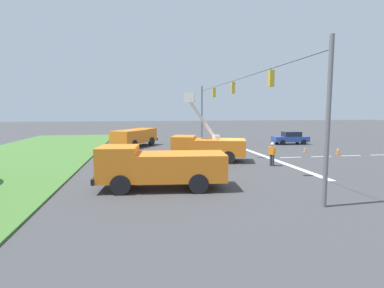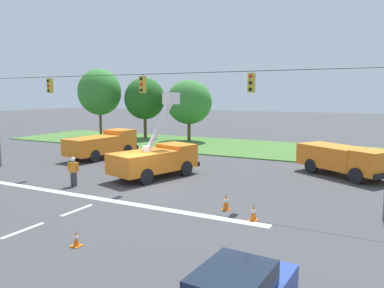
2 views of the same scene
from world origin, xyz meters
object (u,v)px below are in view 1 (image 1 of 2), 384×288
object	(u,v)px
utility_truck_support_near	(159,166)
traffic_cone_foreground_left	(338,150)
utility_truck_bucket_lift	(207,145)
utility_truck_support_far	(135,136)
traffic_cone_mid_left	(236,144)
sedan_blue	(290,138)
road_worker	(272,153)
traffic_cone_foreground_right	(305,149)
traffic_cone_mid_right	(233,146)

from	to	relation	value
utility_truck_support_near	traffic_cone_foreground_left	xyz separation A→B (m)	(9.84, -17.56, -0.87)
utility_truck_bucket_lift	utility_truck_support_far	bearing A→B (deg)	28.60
traffic_cone_foreground_left	traffic_cone_mid_left	world-z (taller)	traffic_cone_foreground_left
utility_truck_support_far	sedan_blue	world-z (taller)	utility_truck_support_far
road_worker	traffic_cone_foreground_left	world-z (taller)	road_worker
utility_truck_support_near	utility_truck_bucket_lift	bearing A→B (deg)	-28.19
utility_truck_bucket_lift	utility_truck_support_near	xyz separation A→B (m)	(-8.23, 4.41, -0.06)
utility_truck_support_far	utility_truck_support_near	bearing A→B (deg)	-175.30
utility_truck_support_near	road_worker	world-z (taller)	utility_truck_support_near
utility_truck_support_near	traffic_cone_foreground_left	world-z (taller)	utility_truck_support_near
traffic_cone_foreground_right	traffic_cone_mid_right	world-z (taller)	traffic_cone_mid_right
traffic_cone_mid_left	road_worker	bearing A→B (deg)	175.17
utility_truck_bucket_lift	traffic_cone_mid_left	bearing A→B (deg)	-32.14
sedan_blue	traffic_cone_foreground_right	world-z (taller)	sedan_blue
road_worker	utility_truck_support_near	bearing A→B (deg)	120.75
sedan_blue	road_worker	size ratio (longest dim) A/B	2.49
utility_truck_bucket_lift	utility_truck_support_near	bearing A→B (deg)	151.81
utility_truck_bucket_lift	traffic_cone_mid_left	distance (m)	10.01
utility_truck_support_near	traffic_cone_foreground_right	distance (m)	19.41
traffic_cone_mid_left	sedan_blue	bearing A→B (deg)	-75.22
utility_truck_bucket_lift	traffic_cone_foreground_right	distance (m)	11.57
utility_truck_support_far	road_worker	xyz separation A→B (m)	(-14.01, -10.32, -0.20)
utility_truck_bucket_lift	utility_truck_support_near	world-z (taller)	utility_truck_bucket_lift
traffic_cone_foreground_right	traffic_cone_mid_left	bearing A→B (deg)	49.50
road_worker	traffic_cone_mid_right	world-z (taller)	road_worker
traffic_cone_foreground_left	traffic_cone_mid_right	size ratio (longest dim) A/B	0.93
utility_truck_support_near	traffic_cone_mid_right	distance (m)	17.48
sedan_blue	traffic_cone_mid_left	xyz separation A→B (m)	(-2.02, 7.67, -0.43)
utility_truck_support_far	traffic_cone_foreground_right	distance (m)	18.49
utility_truck_support_near	traffic_cone_foreground_left	size ratio (longest dim) A/B	9.47
road_worker	traffic_cone_mid_right	size ratio (longest dim) A/B	2.25
traffic_cone_foreground_left	traffic_cone_mid_left	size ratio (longest dim) A/B	1.01
sedan_blue	road_worker	xyz separation A→B (m)	(-13.49, 8.64, 0.21)
utility_truck_support_far	sedan_blue	distance (m)	18.97
traffic_cone_foreground_right	traffic_cone_mid_right	xyz separation A→B (m)	(3.20, 6.48, 0.12)
sedan_blue	traffic_cone_mid_left	world-z (taller)	sedan_blue
traffic_cone_mid_right	utility_truck_support_near	bearing A→B (deg)	149.47
utility_truck_support_far	road_worker	world-z (taller)	utility_truck_support_far
utility_truck_bucket_lift	traffic_cone_mid_right	size ratio (longest dim) A/B	8.29
utility_truck_support_near	traffic_cone_foreground_right	bearing A→B (deg)	-52.36
traffic_cone_mid_right	utility_truck_support_far	bearing A→B (deg)	68.26
utility_truck_bucket_lift	traffic_cone_mid_right	world-z (taller)	utility_truck_bucket_lift
utility_truck_bucket_lift	sedan_blue	xyz separation A→B (m)	(10.46, -12.97, -0.49)
utility_truck_support_near	road_worker	bearing A→B (deg)	-59.25
road_worker	utility_truck_bucket_lift	bearing A→B (deg)	55.06
traffic_cone_foreground_left	sedan_blue	bearing A→B (deg)	1.16
road_worker	traffic_cone_mid_left	size ratio (longest dim) A/B	2.44
utility_truck_support_far	traffic_cone_mid_right	distance (m)	11.28
road_worker	traffic_cone_mid_left	distance (m)	11.52
utility_truck_support_near	traffic_cone_mid_left	bearing A→B (deg)	-30.23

